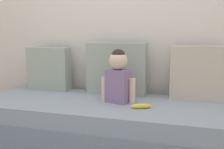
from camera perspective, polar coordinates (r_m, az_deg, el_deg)
The scene contains 8 objects.
ground_plane at distance 2.36m, azimuth -1.14°, elevation -15.92°, with size 12.00×12.00×0.00m, color #93704C.
back_wall at distance 2.69m, azimuth 2.43°, elevation 11.54°, with size 5.64×0.10×2.23m, color silver.
couch at distance 2.28m, azimuth -1.15°, elevation -11.34°, with size 2.44×0.86×0.41m.
throw_pillow_left at distance 2.78m, azimuth -14.17°, elevation 1.30°, with size 0.46×0.16×0.46m, color #99A393.
throw_pillow_center at distance 2.48m, azimuth 1.09°, elevation 1.33°, with size 0.59×0.16×0.51m, color #99A393.
throw_pillow_right at distance 2.40m, azimuth 18.82°, elevation 0.34°, with size 0.47×0.16×0.49m, color #C1B29E.
toddler at distance 2.18m, azimuth 1.43°, elevation -0.29°, with size 0.31×0.18×0.47m.
banana at distance 2.04m, azimuth 6.72°, elevation -7.18°, with size 0.17×0.04×0.04m, color yellow.
Camera 1 is at (0.64, -2.05, 0.99)m, focal length 39.98 mm.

